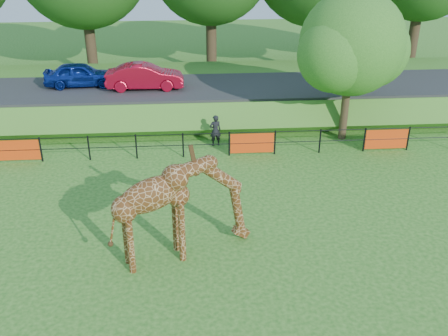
# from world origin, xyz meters

# --- Properties ---
(ground) EXTENTS (90.00, 90.00, 0.00)m
(ground) POSITION_xyz_m (0.00, 0.00, 0.00)
(ground) COLOR #246118
(ground) RESTS_ON ground
(giraffe) EXTENTS (4.39, 2.23, 3.13)m
(giraffe) POSITION_xyz_m (-0.01, 0.79, 1.56)
(giraffe) COLOR #542C11
(giraffe) RESTS_ON ground
(perimeter_fence) EXTENTS (28.07, 0.10, 1.10)m
(perimeter_fence) POSITION_xyz_m (0.00, 8.00, 0.55)
(perimeter_fence) COLOR black
(perimeter_fence) RESTS_ON ground
(embankment) EXTENTS (40.00, 9.00, 1.30)m
(embankment) POSITION_xyz_m (0.00, 15.50, 0.65)
(embankment) COLOR #246118
(embankment) RESTS_ON ground
(road) EXTENTS (40.00, 5.00, 0.12)m
(road) POSITION_xyz_m (0.00, 14.00, 1.36)
(road) COLOR #28282A
(road) RESTS_ON embankment
(car_blue) EXTENTS (3.79, 1.74, 1.26)m
(car_blue) POSITION_xyz_m (-5.34, 14.49, 2.05)
(car_blue) COLOR #122D96
(car_blue) RESTS_ON road
(car_red) EXTENTS (3.99, 1.40, 1.31)m
(car_red) POSITION_xyz_m (-1.91, 13.73, 2.08)
(car_red) COLOR #B90D26
(car_red) RESTS_ON road
(visitor) EXTENTS (0.59, 0.44, 1.45)m
(visitor) POSITION_xyz_m (1.47, 9.20, 0.73)
(visitor) COLOR black
(visitor) RESTS_ON ground
(tree_east) EXTENTS (5.40, 4.71, 6.76)m
(tree_east) POSITION_xyz_m (7.60, 9.63, 4.28)
(tree_east) COLOR #372819
(tree_east) RESTS_ON ground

